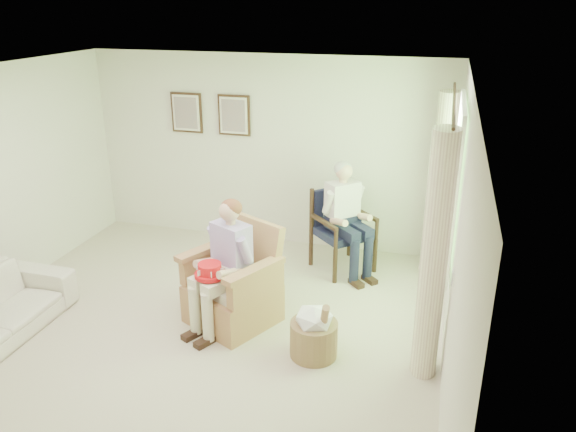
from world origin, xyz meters
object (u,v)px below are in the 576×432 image
object	(u,v)px
wood_armchair	(345,226)
hatbox	(314,331)
person_wicker	(227,257)
person_dark	(343,211)
wicker_armchair	(234,291)
red_hat	(210,271)

from	to	relation	value
wood_armchair	hatbox	distance (m)	2.05
person_wicker	person_dark	bearing A→B (deg)	87.26
wicker_armchair	person_dark	size ratio (longest dim) A/B	0.77
person_dark	red_hat	bearing A→B (deg)	-164.66
wicker_armchair	person_dark	distance (m)	1.77
wicker_armchair	red_hat	size ratio (longest dim) A/B	3.48
wicker_armchair	person_wicker	world-z (taller)	person_wicker
person_dark	red_hat	xyz separation A→B (m)	(-1.02, -1.77, -0.10)
person_wicker	hatbox	distance (m)	1.15
person_wicker	red_hat	xyz separation A→B (m)	(-0.12, -0.18, -0.08)
wicker_armchair	wood_armchair	world-z (taller)	wicker_armchair
wicker_armchair	person_wicker	bearing A→B (deg)	-63.30
person_wicker	red_hat	bearing A→B (deg)	-96.81
wicker_armchair	person_wicker	distance (m)	0.48
person_wicker	hatbox	world-z (taller)	person_wicker
wood_armchair	hatbox	xyz separation A→B (m)	(0.08, -2.03, -0.29)
person_dark	red_hat	size ratio (longest dim) A/B	4.49
wood_armchair	person_wicker	xyz separation A→B (m)	(-0.90, -1.76, 0.25)
wicker_armchair	hatbox	xyz separation A→B (m)	(0.98, -0.41, -0.08)
person_wicker	person_dark	world-z (taller)	person_dark
wicker_armchair	hatbox	size ratio (longest dim) A/B	1.58
person_dark	hatbox	world-z (taller)	person_dark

